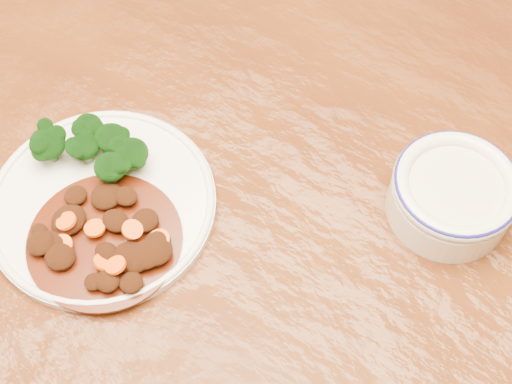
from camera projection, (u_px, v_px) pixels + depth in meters
The scene contains 5 objects.
dining_table at pixel (214, 224), 0.81m from camera, with size 1.51×0.92×0.75m.
dinner_plate at pixel (102, 203), 0.72m from camera, with size 0.23×0.23×0.01m.
broccoli_florets at pixel (94, 147), 0.72m from camera, with size 0.11×0.08×0.04m.
mince_stew at pixel (107, 240), 0.69m from camera, with size 0.15×0.15×0.03m.
dip_bowl at pixel (453, 194), 0.70m from camera, with size 0.12×0.12×0.06m.
Camera 1 is at (0.27, -0.29, 1.38)m, focal length 50.00 mm.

